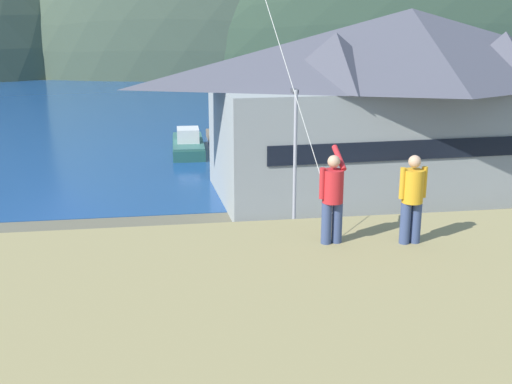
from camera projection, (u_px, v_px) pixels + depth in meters
name	position (u px, v px, depth m)	size (l,w,h in m)	color
ground_plane	(314.00, 383.00, 19.57)	(600.00, 600.00, 0.00)	#66604C
parking_lot_pad	(283.00, 310.00, 24.32)	(40.00, 20.00, 0.10)	gray
bay_water	(197.00, 110.00, 76.71)	(360.00, 84.00, 0.03)	navy
far_hill_east_peak	(232.00, 71.00, 133.46)	(93.77, 46.94, 76.05)	#42513D
far_hill_center_saddle	(473.00, 71.00, 132.69)	(138.92, 48.17, 71.93)	#334733
harbor_lodge	(407.00, 97.00, 39.55)	(25.76, 12.36, 11.47)	#999E99
storage_shed_waterside	(294.00, 160.00, 38.65)	(5.34, 5.11, 4.79)	#338475
wharf_dock	(232.00, 148.00, 52.93)	(3.20, 15.44, 0.70)	#70604C
moored_boat_wharfside	(188.00, 144.00, 52.52)	(2.73, 7.99, 2.16)	#23564C
parked_car_front_row_end	(387.00, 256.00, 27.05)	(4.27, 2.19, 1.82)	silver
parked_car_front_row_silver	(228.00, 348.00, 19.54)	(4.35, 2.35, 1.82)	red
parked_car_lone_by_shed	(256.00, 274.00, 25.16)	(4.28, 2.21, 1.82)	#9EA3A8
parked_car_back_row_right	(60.00, 280.00, 24.56)	(4.34, 2.35, 1.82)	black
parked_car_corner_spot	(493.00, 327.00, 20.84)	(4.24, 2.13, 1.82)	slate
parking_light_pole	(295.00, 163.00, 28.63)	(0.24, 0.78, 7.78)	#ADADB2
person_kite_flyer	(332.00, 196.00, 12.00)	(0.52, 0.68, 1.86)	#384770
person_companion	(412.00, 197.00, 12.00)	(0.55, 0.40, 1.74)	#384770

